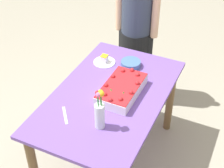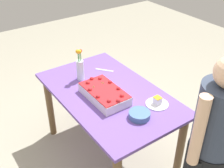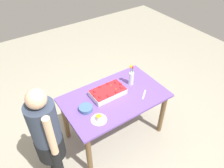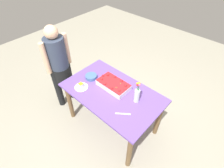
{
  "view_description": "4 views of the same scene",
  "coord_description": "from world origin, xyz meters",
  "px_view_note": "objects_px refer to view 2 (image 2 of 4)",
  "views": [
    {
      "loc": [
        1.87,
        0.9,
        2.48
      ],
      "look_at": [
        -0.08,
        -0.01,
        0.81
      ],
      "focal_mm": 55.0,
      "sensor_mm": 36.0,
      "label": 1
    },
    {
      "loc": [
        -1.74,
        1.17,
        2.19
      ],
      "look_at": [
        -0.07,
        0.01,
        0.9
      ],
      "focal_mm": 45.0,
      "sensor_mm": 36.0,
      "label": 2
    },
    {
      "loc": [
        -1.22,
        -1.75,
        2.76
      ],
      "look_at": [
        0.02,
        0.1,
        0.91
      ],
      "focal_mm": 35.0,
      "sensor_mm": 36.0,
      "label": 3
    },
    {
      "loc": [
        1.15,
        -1.25,
        2.51
      ],
      "look_at": [
        -0.07,
        0.07,
        0.83
      ],
      "focal_mm": 28.0,
      "sensor_mm": 36.0,
      "label": 4
    }
  ],
  "objects_px": {
    "sheet_cake": "(104,94)",
    "serving_plate_with_slice": "(157,102)",
    "person_standing": "(213,141)",
    "fruit_bowl": "(139,115)",
    "flower_vase": "(80,67)",
    "cake_knife": "(104,70)"
  },
  "relations": [
    {
      "from": "flower_vase",
      "to": "person_standing",
      "type": "bearing_deg",
      "value": -168.73
    },
    {
      "from": "flower_vase",
      "to": "sheet_cake",
      "type": "bearing_deg",
      "value": -178.45
    },
    {
      "from": "flower_vase",
      "to": "fruit_bowl",
      "type": "xyz_separation_m",
      "value": [
        -0.78,
        -0.09,
        -0.11
      ]
    },
    {
      "from": "sheet_cake",
      "to": "serving_plate_with_slice",
      "type": "distance_m",
      "value": 0.46
    },
    {
      "from": "fruit_bowl",
      "to": "person_standing",
      "type": "relative_size",
      "value": 0.12
    },
    {
      "from": "flower_vase",
      "to": "person_standing",
      "type": "distance_m",
      "value": 1.36
    },
    {
      "from": "sheet_cake",
      "to": "fruit_bowl",
      "type": "relative_size",
      "value": 2.65
    },
    {
      "from": "sheet_cake",
      "to": "serving_plate_with_slice",
      "type": "xyz_separation_m",
      "value": [
        -0.33,
        -0.31,
        -0.03
      ]
    },
    {
      "from": "cake_knife",
      "to": "person_standing",
      "type": "height_order",
      "value": "person_standing"
    },
    {
      "from": "person_standing",
      "to": "fruit_bowl",
      "type": "bearing_deg",
      "value": 17.51
    },
    {
      "from": "serving_plate_with_slice",
      "to": "fruit_bowl",
      "type": "height_order",
      "value": "serving_plate_with_slice"
    },
    {
      "from": "sheet_cake",
      "to": "serving_plate_with_slice",
      "type": "bearing_deg",
      "value": -136.69
    },
    {
      "from": "cake_knife",
      "to": "sheet_cake",
      "type": "bearing_deg",
      "value": 107.82
    },
    {
      "from": "cake_knife",
      "to": "flower_vase",
      "type": "relative_size",
      "value": 0.59
    },
    {
      "from": "serving_plate_with_slice",
      "to": "person_standing",
      "type": "height_order",
      "value": "person_standing"
    },
    {
      "from": "cake_knife",
      "to": "fruit_bowl",
      "type": "bearing_deg",
      "value": 127.87
    },
    {
      "from": "cake_knife",
      "to": "person_standing",
      "type": "relative_size",
      "value": 0.13
    },
    {
      "from": "serving_plate_with_slice",
      "to": "fruit_bowl",
      "type": "distance_m",
      "value": 0.24
    },
    {
      "from": "flower_vase",
      "to": "person_standing",
      "type": "xyz_separation_m",
      "value": [
        -1.33,
        -0.27,
        -0.05
      ]
    },
    {
      "from": "sheet_cake",
      "to": "flower_vase",
      "type": "distance_m",
      "value": 0.41
    },
    {
      "from": "serving_plate_with_slice",
      "to": "sheet_cake",
      "type": "bearing_deg",
      "value": 43.31
    },
    {
      "from": "serving_plate_with_slice",
      "to": "person_standing",
      "type": "relative_size",
      "value": 0.13
    }
  ]
}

